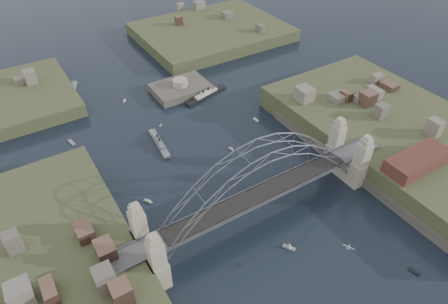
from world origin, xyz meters
TOP-DOWN VIEW (x-y plane):
  - ground at (0.00, 0.00)m, footprint 500.00×500.00m
  - bridge at (0.00, 0.00)m, footprint 84.00×13.80m
  - shore_east at (57.32, 0.00)m, footprint 50.50×90.00m
  - headland_ne at (50.00, 110.00)m, footprint 70.00×55.00m
  - fort_island at (12.00, 70.00)m, footprint 22.00×16.00m
  - wharf_shed at (44.00, -14.00)m, footprint 20.00×8.00m
  - finger_pier at (39.00, -28.00)m, footprint 4.00×22.00m
  - naval_cruiser_near at (-9.91, 43.10)m, footprint 3.79×16.37m
  - naval_cruiser_far at (-25.22, 92.73)m, footprint 7.68×14.34m
  - ocean_liner at (18.70, 61.29)m, footprint 19.86×7.55m
  - aeroplane at (7.07, -24.24)m, footprint 1.58×2.53m
  - small_boat_a at (-23.71, 20.81)m, footprint 2.13×2.71m
  - small_boat_b at (9.02, 28.11)m, footprint 1.15×2.05m
  - small_boat_c at (0.12, -12.82)m, footprint 2.61×3.34m
  - small_boat_d at (25.92, 37.61)m, footprint 0.93×2.50m
  - small_boat_e at (-34.61, 59.71)m, footprint 1.91×3.80m
  - small_boat_f at (-5.06, 52.65)m, footprint 1.61×1.41m
  - small_boat_g at (21.04, -34.05)m, footprint 1.52×2.91m
  - small_boat_h at (-9.97, 75.23)m, footprint 1.68×2.10m

SIDE VIEW (x-z plane):
  - fort_island at x=12.00m, z-range -5.04..4.36m
  - ground at x=0.00m, z-range 0.00..0.00m
  - small_boat_d at x=25.92m, z-range -0.08..0.38m
  - small_boat_e at x=-34.61m, z-range -0.08..0.38m
  - small_boat_f at x=-5.06m, z-range -0.08..0.38m
  - small_boat_g at x=21.04m, z-range -0.08..0.38m
  - small_boat_h at x=-9.97m, z-range -0.08..0.38m
  - small_boat_a at x=-23.71m, z-range -0.43..1.00m
  - small_boat_b at x=9.02m, z-range -0.42..1.00m
  - finger_pier at x=39.00m, z-range 0.00..1.40m
  - small_boat_c at x=0.12m, z-range -0.48..1.90m
  - headland_ne at x=50.00m, z-range -4.00..5.50m
  - ocean_liner at x=18.70m, z-range -1.68..3.19m
  - naval_cruiser_near at x=-9.91m, z-range -1.68..3.19m
  - naval_cruiser_far at x=-25.22m, z-range -1.71..3.26m
  - shore_east at x=57.32m, z-range -4.03..7.97m
  - aeroplane at x=7.07m, z-range 8.10..8.49m
  - wharf_shed at x=44.00m, z-range 8.00..12.00m
  - bridge at x=0.00m, z-range 0.02..24.62m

